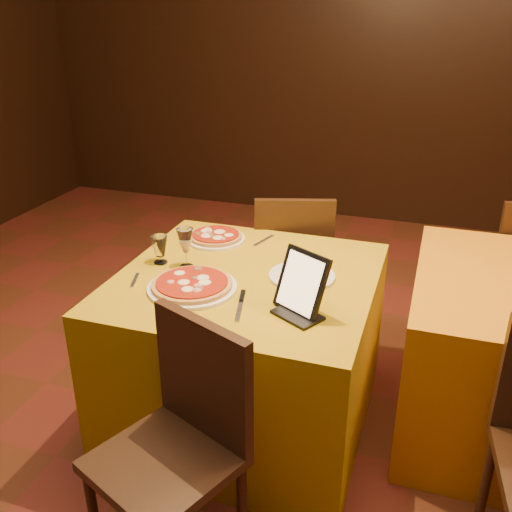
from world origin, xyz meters
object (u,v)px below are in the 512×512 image
(pizza_near, at_px, (192,286))
(wine_glass, at_px, (186,248))
(tablet, at_px, (302,283))
(chair_main_far, at_px, (292,264))
(chair_main_near, at_px, (164,462))
(pizza_far, at_px, (216,237))
(main_table, at_px, (247,349))
(water_glass, at_px, (160,250))

(pizza_near, relative_size, wine_glass, 1.96)
(tablet, bearing_deg, chair_main_far, 136.01)
(chair_main_near, bearing_deg, chair_main_far, 113.48)
(pizza_far, bearing_deg, pizza_near, -78.54)
(pizza_near, height_order, pizza_far, same)
(pizza_far, distance_m, tablet, 0.81)
(main_table, relative_size, chair_main_near, 1.21)
(water_glass, bearing_deg, pizza_near, -38.28)
(chair_main_near, xyz_separation_m, wine_glass, (-0.28, 0.83, 0.39))
(chair_main_far, xyz_separation_m, wine_glass, (-0.28, -0.79, 0.39))
(main_table, distance_m, chair_main_far, 0.80)
(pizza_near, height_order, tablet, tablet)
(water_glass, height_order, tablet, tablet)
(pizza_near, bearing_deg, main_table, 47.40)
(main_table, relative_size, chair_main_far, 1.21)
(chair_main_far, height_order, pizza_near, chair_main_far)
(pizza_near, distance_m, pizza_far, 0.53)
(pizza_far, xyz_separation_m, tablet, (0.58, -0.55, 0.10))
(chair_main_far, height_order, tablet, tablet)
(wine_glass, bearing_deg, tablet, -20.48)
(chair_main_far, bearing_deg, pizza_near, 63.23)
(pizza_far, height_order, tablet, tablet)
(pizza_near, bearing_deg, chair_main_near, -75.01)
(chair_main_near, relative_size, water_glass, 7.00)
(tablet, bearing_deg, water_glass, -167.79)
(wine_glass, height_order, water_glass, wine_glass)
(pizza_near, xyz_separation_m, wine_glass, (-0.11, 0.19, 0.08))
(chair_main_far, relative_size, wine_glass, 4.79)
(main_table, relative_size, pizza_near, 2.95)
(chair_main_near, relative_size, tablet, 3.73)
(water_glass, bearing_deg, chair_main_far, 62.17)
(chair_main_near, distance_m, chair_main_far, 1.63)
(wine_glass, distance_m, tablet, 0.62)
(chair_main_far, xyz_separation_m, pizza_far, (-0.28, -0.46, 0.31))
(chair_main_far, distance_m, wine_glass, 0.93)
(chair_main_near, distance_m, pizza_near, 0.74)
(main_table, bearing_deg, pizza_near, -132.60)
(chair_main_near, bearing_deg, pizza_near, 128.47)
(water_glass, bearing_deg, chair_main_near, -63.60)
(chair_main_near, height_order, pizza_near, chair_main_near)
(main_table, xyz_separation_m, pizza_far, (-0.28, 0.33, 0.39))
(chair_main_near, relative_size, chair_main_far, 1.00)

